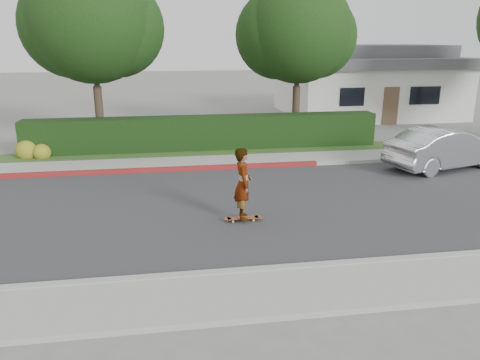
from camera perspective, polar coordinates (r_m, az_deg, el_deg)
The scene contains 16 objects.
ground at distance 14.20m, azimuth 10.43°, elevation -2.63°, with size 120.00×120.00×0.00m, color slate.
road at distance 14.19m, azimuth 10.44°, elevation -2.61°, with size 60.00×8.00×0.01m, color #2D2D30.
curb_near at distance 10.69m, azimuth 17.67°, elevation -9.45°, with size 60.00×0.20×0.15m, color #9E9E99.
sidewalk_near at distance 10.00m, azimuth 19.95°, elevation -11.71°, with size 60.00×1.60×0.12m, color gray.
curb_far at distance 17.92m, azimuth 6.21°, elevation 1.91°, with size 60.00×0.20×0.15m, color #9E9E99.
curb_red_section at distance 17.33m, azimuth -9.99°, elevation 1.24°, with size 12.00×0.21×0.15m, color maroon.
sidewalk_far at distance 18.76m, azimuth 5.50°, elevation 2.57°, with size 60.00×1.60×0.12m, color gray.
planting_strip at distance 20.27m, azimuth 4.40°, elevation 3.65°, with size 60.00×1.60×0.10m, color #2D4C1E.
hedge at distance 20.25m, azimuth -4.29°, elevation 5.66°, with size 15.00×1.00×1.50m, color black.
flowering_shrub at distance 20.55m, azimuth -24.04°, elevation 3.22°, with size 1.40×1.00×0.90m.
tree_left at distance 21.50m, azimuth -17.61°, elevation 17.72°, with size 5.99×5.21×8.00m.
tree_center at distance 22.62m, azimuth 6.97°, elevation 17.35°, with size 5.66×4.84×7.44m.
house at distance 31.34m, azimuth 15.12°, elevation 11.60°, with size 10.60×8.60×4.30m.
skateboard at distance 12.48m, azimuth 0.36°, elevation -4.66°, with size 1.03×0.21×0.10m.
skateboarder at distance 12.16m, azimuth 0.36°, elevation -0.43°, with size 0.69×0.45×1.90m, color white.
car_silver at distance 19.01m, azimuth 23.71°, elevation 3.58°, with size 1.62×4.65×1.53m, color silver.
Camera 1 is at (-4.57, -12.60, 4.67)m, focal length 35.00 mm.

